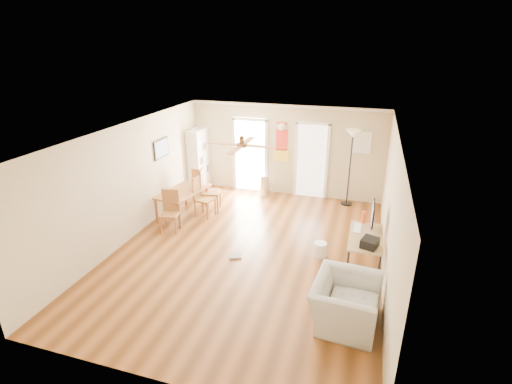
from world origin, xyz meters
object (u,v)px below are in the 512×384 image
(torchiere_lamp, at_px, (350,168))
(armchair, at_px, (345,302))
(dining_chair_far, at_px, (202,184))
(dining_table, at_px, (183,204))
(dining_chair_near, at_px, (169,212))
(trash_can, at_px, (265,185))
(wastebasket_a, at_px, (320,249))
(dining_chair_right_b, at_px, (205,197))
(wastebasket_b, at_px, (319,293))
(printer, at_px, (370,243))
(computer_desk, at_px, (364,252))
(dining_chair_right_a, at_px, (211,190))
(bookshelf, at_px, (199,160))

(torchiere_lamp, xyz_separation_m, armchair, (0.32, -4.81, -0.67))
(torchiere_lamp, bearing_deg, dining_chair_far, -167.11)
(dining_table, height_order, dining_chair_near, dining_chair_near)
(dining_chair_near, bearing_deg, trash_can, 49.04)
(wastebasket_a, bearing_deg, dining_table, 165.35)
(dining_chair_right_b, bearing_deg, dining_table, 114.89)
(dining_table, relative_size, dining_chair_near, 1.37)
(wastebasket_b, bearing_deg, printer, 49.47)
(dining_chair_right_b, distance_m, wastebasket_b, 4.17)
(computer_desk, bearing_deg, armchair, -97.58)
(trash_can, relative_size, computer_desk, 0.49)
(wastebasket_a, bearing_deg, dining_chair_far, 150.57)
(dining_chair_far, distance_m, armchair, 5.77)
(dining_chair_near, relative_size, armchair, 0.86)
(dining_chair_right_a, distance_m, wastebasket_a, 3.47)
(dining_chair_right_b, bearing_deg, torchiere_lamp, -53.26)
(dining_table, bearing_deg, wastebasket_b, -32.03)
(computer_desk, xyz_separation_m, printer, (0.07, -0.39, 0.43))
(dining_chair_right_a, bearing_deg, trash_can, -51.25)
(computer_desk, bearing_deg, trash_can, 133.62)
(dining_chair_right_b, relative_size, torchiere_lamp, 0.50)
(dining_chair_right_a, bearing_deg, computer_desk, -125.51)
(dining_chair_near, height_order, wastebasket_b, dining_chair_near)
(armchair, bearing_deg, dining_table, 61.87)
(dining_table, xyz_separation_m, trash_can, (1.64, 1.93, -0.02))
(dining_chair_near, relative_size, wastebasket_a, 3.20)
(dining_table, xyz_separation_m, wastebasket_a, (3.65, -0.95, -0.18))
(torchiere_lamp, bearing_deg, dining_chair_right_b, -152.12)
(trash_can, bearing_deg, dining_chair_right_a, -128.30)
(dining_chair_far, height_order, torchiere_lamp, torchiere_lamp)
(bookshelf, relative_size, dining_chair_right_b, 1.77)
(bookshelf, relative_size, dining_chair_far, 1.90)
(dining_chair_right_b, bearing_deg, bookshelf, 37.57)
(dining_chair_right_b, height_order, trash_can, dining_chair_right_b)
(dining_chair_right_b, distance_m, dining_chair_far, 1.04)
(dining_chair_far, relative_size, printer, 3.00)
(bookshelf, height_order, printer, bookshelf)
(dining_chair_near, height_order, torchiere_lamp, torchiere_lamp)
(wastebasket_b, bearing_deg, bookshelf, 134.63)
(trash_can, relative_size, printer, 1.93)
(bookshelf, relative_size, printer, 5.68)
(printer, distance_m, wastebasket_a, 1.25)
(dining_table, bearing_deg, torchiere_lamp, 26.37)
(trash_can, relative_size, armchair, 0.55)
(bookshelf, relative_size, dining_chair_right_a, 1.62)
(dining_table, bearing_deg, printer, -18.01)
(dining_chair_near, bearing_deg, armchair, -37.39)
(dining_chair_far, relative_size, computer_desk, 0.76)
(dining_chair_near, height_order, dining_chair_far, dining_chair_near)
(trash_can, distance_m, wastebasket_a, 3.52)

